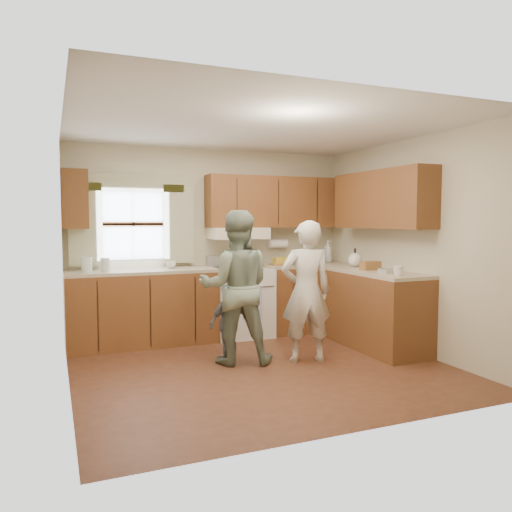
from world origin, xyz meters
name	(u,v)px	position (x,y,z in m)	size (l,w,h in m)	color
room	(262,249)	(0.00, 0.00, 1.25)	(3.80, 3.80, 3.80)	#4B2617
kitchen_fixtures	(273,275)	(0.61, 1.08, 0.84)	(3.80, 2.25, 2.15)	#4F2A11
stove	(240,301)	(0.30, 1.44, 0.47)	(0.76, 0.67, 1.07)	silver
woman_left	(306,292)	(0.54, 0.03, 0.77)	(0.56, 0.37, 1.55)	beige
woman_right	(236,287)	(-0.19, 0.28, 0.83)	(0.81, 0.63, 1.66)	#2B4736
child	(229,323)	(-0.24, 0.37, 0.43)	(0.50, 0.21, 0.85)	slate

